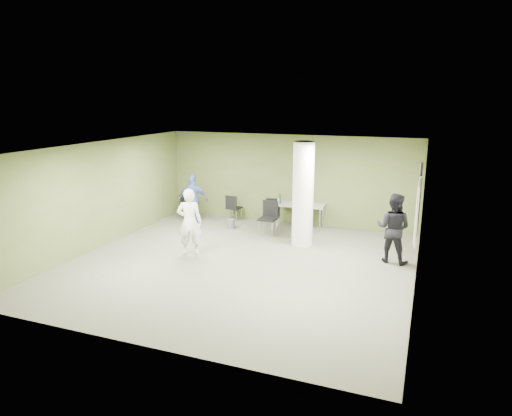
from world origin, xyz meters
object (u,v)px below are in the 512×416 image
at_px(folding_table, 298,206).
at_px(chair_back_left, 187,205).
at_px(man_blue, 193,199).
at_px(man_black, 393,228).
at_px(woman_white, 190,222).

distance_m(folding_table, chair_back_left, 3.65).
xyz_separation_m(folding_table, man_blue, (-3.20, -0.73, 0.09)).
xyz_separation_m(chair_back_left, man_black, (6.58, -1.67, 0.37)).
relative_size(man_black, man_blue, 1.08).
relative_size(chair_back_left, man_blue, 0.53).
bearing_deg(folding_table, chair_back_left, -177.26).
bearing_deg(man_blue, man_black, 154.06).
relative_size(folding_table, man_black, 0.94).
bearing_deg(chair_back_left, man_blue, 151.64).
bearing_deg(man_blue, chair_back_left, -51.09).
height_order(folding_table, chair_back_left, folding_table).
relative_size(woman_white, man_blue, 1.09).
relative_size(folding_table, chair_back_left, 1.92).
bearing_deg(woman_white, chair_back_left, -80.29).
bearing_deg(folding_table, woman_white, -123.12).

